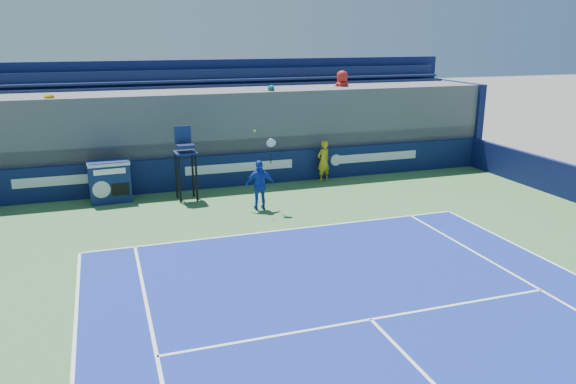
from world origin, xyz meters
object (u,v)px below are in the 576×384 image
object	(u,v)px
tennis_player	(260,185)
match_clock	(110,180)
ball_person	(323,161)
umpire_chair	(185,155)

from	to	relation	value
tennis_player	match_clock	bearing A→B (deg)	151.83
match_clock	tennis_player	size ratio (longest dim) A/B	0.54
ball_person	match_clock	bearing A→B (deg)	-17.06
match_clock	ball_person	bearing A→B (deg)	2.28
match_clock	umpire_chair	size ratio (longest dim) A/B	0.56
match_clock	tennis_player	distance (m)	5.09
ball_person	match_clock	distance (m)	7.75
match_clock	umpire_chair	xyz separation A→B (m)	(2.45, -0.53, 0.79)
ball_person	umpire_chair	size ratio (longest dim) A/B	0.62
ball_person	tennis_player	world-z (taller)	tennis_player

